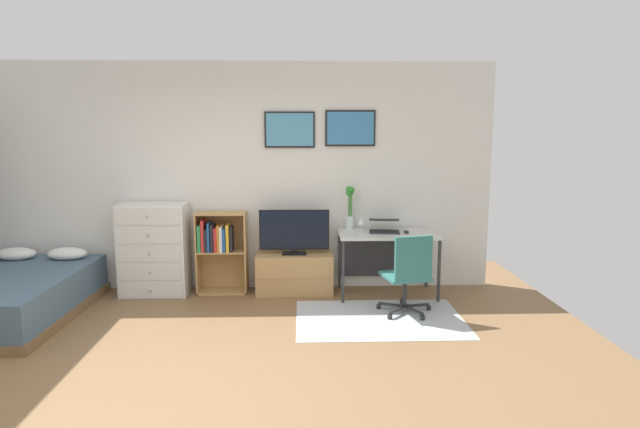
{
  "coord_description": "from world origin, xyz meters",
  "views": [
    {
      "loc": [
        0.78,
        -4.03,
        1.92
      ],
      "look_at": [
        0.97,
        1.5,
        1.05
      ],
      "focal_mm": 30.27,
      "sensor_mm": 36.0,
      "label": 1
    }
  ],
  "objects_px": {
    "bed": "(10,296)",
    "television": "(294,232)",
    "bookshelf": "(219,245)",
    "dresser": "(154,249)",
    "desk": "(386,242)",
    "tv_stand": "(295,273)",
    "laptop": "(384,226)",
    "bamboo_vase": "(350,205)",
    "wine_glass": "(361,222)",
    "computer_mouse": "(406,232)",
    "office_chair": "(409,273)"
  },
  "relations": [
    {
      "from": "tv_stand",
      "to": "laptop",
      "type": "height_order",
      "value": "laptop"
    },
    {
      "from": "tv_stand",
      "to": "laptop",
      "type": "bearing_deg",
      "value": -2.33
    },
    {
      "from": "television",
      "to": "bookshelf",
      "type": "bearing_deg",
      "value": 175.57
    },
    {
      "from": "television",
      "to": "bamboo_vase",
      "type": "distance_m",
      "value": 0.73
    },
    {
      "from": "tv_stand",
      "to": "wine_glass",
      "type": "height_order",
      "value": "wine_glass"
    },
    {
      "from": "dresser",
      "to": "wine_glass",
      "type": "bearing_deg",
      "value": -3.36
    },
    {
      "from": "laptop",
      "to": "bamboo_vase",
      "type": "bearing_deg",
      "value": 166.19
    },
    {
      "from": "office_chair",
      "to": "bamboo_vase",
      "type": "height_order",
      "value": "bamboo_vase"
    },
    {
      "from": "desk",
      "to": "dresser",
      "type": "bearing_deg",
      "value": 179.44
    },
    {
      "from": "dresser",
      "to": "television",
      "type": "distance_m",
      "value": 1.64
    },
    {
      "from": "bookshelf",
      "to": "television",
      "type": "height_order",
      "value": "television"
    },
    {
      "from": "computer_mouse",
      "to": "bamboo_vase",
      "type": "distance_m",
      "value": 0.74
    },
    {
      "from": "office_chair",
      "to": "television",
      "type": "bearing_deg",
      "value": 133.51
    },
    {
      "from": "dresser",
      "to": "television",
      "type": "xyz_separation_m",
      "value": [
        1.63,
        -0.01,
        0.2
      ]
    },
    {
      "from": "television",
      "to": "bamboo_vase",
      "type": "bearing_deg",
      "value": 10.97
    },
    {
      "from": "tv_stand",
      "to": "wine_glass",
      "type": "bearing_deg",
      "value": -11.5
    },
    {
      "from": "office_chair",
      "to": "laptop",
      "type": "distance_m",
      "value": 0.88
    },
    {
      "from": "bookshelf",
      "to": "desk",
      "type": "height_order",
      "value": "bookshelf"
    },
    {
      "from": "laptop",
      "to": "computer_mouse",
      "type": "xyz_separation_m",
      "value": [
        0.24,
        -0.12,
        -0.04
      ]
    },
    {
      "from": "bed",
      "to": "tv_stand",
      "type": "distance_m",
      "value": 3.01
    },
    {
      "from": "tv_stand",
      "to": "dresser",
      "type": "bearing_deg",
      "value": -179.47
    },
    {
      "from": "laptop",
      "to": "computer_mouse",
      "type": "height_order",
      "value": "laptop"
    },
    {
      "from": "computer_mouse",
      "to": "bed",
      "type": "bearing_deg",
      "value": -171.68
    },
    {
      "from": "bookshelf",
      "to": "desk",
      "type": "distance_m",
      "value": 1.97
    },
    {
      "from": "laptop",
      "to": "computer_mouse",
      "type": "bearing_deg",
      "value": -19.89
    },
    {
      "from": "bookshelf",
      "to": "laptop",
      "type": "xyz_separation_m",
      "value": [
        1.94,
        -0.09,
        0.23
      ]
    },
    {
      "from": "dresser",
      "to": "bookshelf",
      "type": "height_order",
      "value": "dresser"
    },
    {
      "from": "laptop",
      "to": "bookshelf",
      "type": "bearing_deg",
      "value": -175.76
    },
    {
      "from": "television",
      "to": "desk",
      "type": "xyz_separation_m",
      "value": [
        1.08,
        -0.02,
        -0.12
      ]
    },
    {
      "from": "office_chair",
      "to": "tv_stand",
      "type": "bearing_deg",
      "value": 132.79
    },
    {
      "from": "bed",
      "to": "desk",
      "type": "relative_size",
      "value": 1.75
    },
    {
      "from": "office_chair",
      "to": "computer_mouse",
      "type": "xyz_separation_m",
      "value": [
        0.1,
        0.68,
        0.3
      ]
    },
    {
      "from": "bookshelf",
      "to": "laptop",
      "type": "distance_m",
      "value": 1.96
    },
    {
      "from": "computer_mouse",
      "to": "bamboo_vase",
      "type": "xyz_separation_m",
      "value": [
        -0.63,
        0.27,
        0.28
      ]
    },
    {
      "from": "laptop",
      "to": "office_chair",
      "type": "bearing_deg",
      "value": -73.27
    },
    {
      "from": "bed",
      "to": "television",
      "type": "bearing_deg",
      "value": 15.66
    },
    {
      "from": "dresser",
      "to": "desk",
      "type": "distance_m",
      "value": 2.71
    },
    {
      "from": "laptop",
      "to": "television",
      "type": "bearing_deg",
      "value": -174.23
    },
    {
      "from": "bookshelf",
      "to": "computer_mouse",
      "type": "bearing_deg",
      "value": -5.48
    },
    {
      "from": "dresser",
      "to": "bamboo_vase",
      "type": "xyz_separation_m",
      "value": [
        2.29,
        0.12,
        0.5
      ]
    },
    {
      "from": "bamboo_vase",
      "to": "wine_glass",
      "type": "distance_m",
      "value": 0.32
    },
    {
      "from": "television",
      "to": "laptop",
      "type": "bearing_deg",
      "value": -1.11
    },
    {
      "from": "dresser",
      "to": "laptop",
      "type": "xyz_separation_m",
      "value": [
        2.68,
        -0.03,
        0.26
      ]
    },
    {
      "from": "bamboo_vase",
      "to": "laptop",
      "type": "bearing_deg",
      "value": -20.69
    },
    {
      "from": "tv_stand",
      "to": "desk",
      "type": "xyz_separation_m",
      "value": [
        1.08,
        -0.04,
        0.37
      ]
    },
    {
      "from": "bookshelf",
      "to": "television",
      "type": "distance_m",
      "value": 0.91
    },
    {
      "from": "tv_stand",
      "to": "wine_glass",
      "type": "xyz_separation_m",
      "value": [
        0.76,
        -0.16,
        0.64
      ]
    },
    {
      "from": "bed",
      "to": "bookshelf",
      "type": "relative_size",
      "value": 2.07
    },
    {
      "from": "television",
      "to": "office_chair",
      "type": "bearing_deg",
      "value": -34.51
    },
    {
      "from": "bed",
      "to": "tv_stand",
      "type": "bearing_deg",
      "value": 16.07
    }
  ]
}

